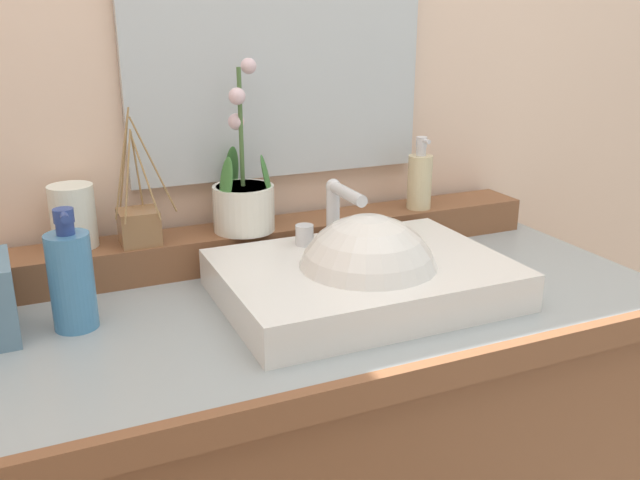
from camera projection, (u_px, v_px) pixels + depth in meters
name	position (u px, v px, depth m)	size (l,w,h in m)	color
wall_back	(217.00, 36.00, 1.32)	(2.87, 0.20, 2.58)	beige
back_ledge	(252.00, 243.00, 1.29)	(1.18, 0.11, 0.07)	brown
sink_basin	(365.00, 282.00, 1.11)	(0.46, 0.34, 0.27)	white
potted_plant	(243.00, 198.00, 1.24)	(0.11, 0.12, 0.31)	silver
soap_dispenser	(420.00, 180.00, 1.38)	(0.05, 0.05, 0.15)	beige
tumbler_cup	(73.00, 216.00, 1.15)	(0.08, 0.08, 0.11)	silver
reed_diffuser	(139.00, 225.00, 1.17)	(0.11, 0.09, 0.24)	#926640
lotion_bottle	(71.00, 279.00, 1.00)	(0.06, 0.07, 0.19)	teal
mirror	(279.00, 45.00, 1.26)	(0.58, 0.02, 0.49)	silver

